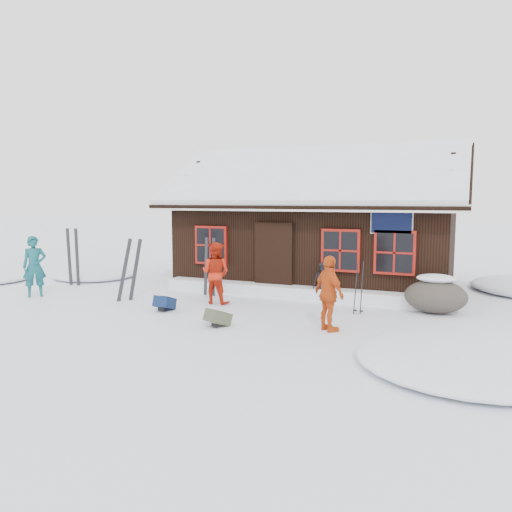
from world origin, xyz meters
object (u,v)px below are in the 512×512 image
object	(u,v)px
skier_orange_right	(329,294)
ski_pair_left	(130,270)
backpack_blue	(165,305)
skier_teal	(35,266)
backpack_olive	(218,320)
skier_crouched	(323,281)
ski_poles	(359,288)
boulder	(436,295)
skier_orange_left	(216,273)

from	to	relation	value
skier_orange_right	ski_pair_left	distance (m)	5.78
backpack_blue	skier_teal	bearing A→B (deg)	176.40
ski_pair_left	backpack_blue	distance (m)	1.81
ski_pair_left	backpack_olive	xyz separation A→B (m)	(3.42, -1.50, -0.69)
ski_pair_left	skier_orange_right	bearing A→B (deg)	-37.73
skier_crouched	ski_poles	size ratio (longest dim) A/B	0.80
skier_teal	ski_poles	xyz separation A→B (m)	(8.74, 1.40, -0.23)
boulder	backpack_blue	world-z (taller)	boulder
ski_poles	backpack_blue	distance (m)	4.69
boulder	skier_orange_left	bearing A→B (deg)	-168.51
ski_pair_left	boulder	bearing A→B (deg)	-15.90
ski_poles	backpack_blue	size ratio (longest dim) A/B	2.65
backpack_blue	backpack_olive	world-z (taller)	backpack_blue
ski_poles	skier_orange_left	bearing A→B (deg)	-176.32
skier_orange_left	skier_orange_right	bearing A→B (deg)	156.40
boulder	backpack_olive	bearing A→B (deg)	-142.88
ski_pair_left	backpack_blue	bearing A→B (deg)	-52.06
ski_pair_left	backpack_olive	bearing A→B (deg)	-51.95
boulder	ski_pair_left	distance (m)	7.80
skier_orange_right	ski_pair_left	bearing A→B (deg)	30.82
backpack_olive	skier_orange_right	bearing A→B (deg)	40.27
skier_teal	boulder	xyz separation A→B (m)	(10.40, 2.25, -0.42)
skier_orange_left	backpack_blue	bearing A→B (deg)	60.08
backpack_blue	backpack_olive	distance (m)	2.06
skier_crouched	backpack_olive	world-z (taller)	skier_crouched
skier_orange_right	ski_pair_left	world-z (taller)	ski_pair_left
ski_pair_left	backpack_blue	size ratio (longest dim) A/B	3.48
backpack_blue	skier_crouched	bearing A→B (deg)	37.50
boulder	backpack_olive	size ratio (longest dim) A/B	2.97
ski_pair_left	skier_teal	bearing A→B (deg)	163.39
skier_orange_left	skier_crouched	distance (m)	2.87
skier_teal	backpack_blue	world-z (taller)	skier_teal
skier_orange_left	boulder	xyz separation A→B (m)	(5.34, 1.08, -0.37)
ski_pair_left	ski_poles	world-z (taller)	ski_pair_left
skier_teal	boulder	distance (m)	10.65
skier_teal	skier_orange_right	distance (m)	8.50
boulder	ski_poles	world-z (taller)	ski_poles
boulder	backpack_blue	xyz separation A→B (m)	(-6.08, -2.35, -0.29)
skier_crouched	ski_pair_left	size ratio (longest dim) A/B	0.61
ski_pair_left	backpack_blue	world-z (taller)	ski_pair_left
skier_crouched	skier_orange_right	bearing A→B (deg)	-79.54
skier_orange_right	skier_orange_left	bearing A→B (deg)	16.15
boulder	skier_teal	bearing A→B (deg)	-167.80
skier_teal	ski_pair_left	world-z (taller)	skier_teal
skier_teal	backpack_olive	size ratio (longest dim) A/B	3.48
skier_orange_right	backpack_olive	size ratio (longest dim) A/B	3.21
skier_orange_left	ski_pair_left	size ratio (longest dim) A/B	0.93
skier_orange_right	boulder	distance (m)	3.26
backpack_blue	skier_orange_left	bearing A→B (deg)	57.25
boulder	ski_poles	xyz separation A→B (m)	(-1.66, -0.85, 0.19)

